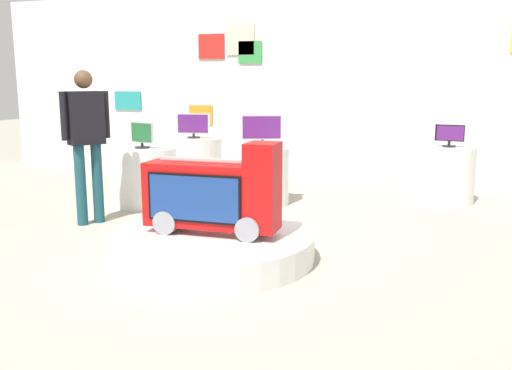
% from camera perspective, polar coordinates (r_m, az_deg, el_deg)
% --- Properties ---
extents(ground_plane, '(30.00, 30.00, 0.00)m').
position_cam_1_polar(ground_plane, '(5.49, -4.76, -6.53)').
color(ground_plane, '#A8A091').
extents(back_wall_display, '(11.80, 0.13, 3.13)m').
position_cam_1_polar(back_wall_display, '(9.54, 5.27, 10.35)').
color(back_wall_display, silver).
rests_on(back_wall_display, ground).
extents(main_display_pedestal, '(1.88, 1.88, 0.25)m').
position_cam_1_polar(main_display_pedestal, '(5.13, -4.54, -6.33)').
color(main_display_pedestal, silver).
rests_on(main_display_pedestal, ground).
extents(novelty_firetruck_tv, '(1.24, 0.39, 0.85)m').
position_cam_1_polar(novelty_firetruck_tv, '(5.00, -4.38, -1.16)').
color(novelty_firetruck_tv, gray).
rests_on(novelty_firetruck_tv, main_display_pedestal).
extents(display_pedestal_left_rear, '(0.86, 0.86, 0.76)m').
position_cam_1_polar(display_pedestal_left_rear, '(8.64, -6.40, 2.36)').
color(display_pedestal_left_rear, silver).
rests_on(display_pedestal_left_rear, ground).
extents(tv_on_left_rear, '(0.51, 0.20, 0.38)m').
position_cam_1_polar(tv_on_left_rear, '(8.57, -6.50, 6.20)').
color(tv_on_left_rear, black).
rests_on(tv_on_left_rear, display_pedestal_left_rear).
extents(display_pedestal_center_rear, '(0.88, 0.88, 0.76)m').
position_cam_1_polar(display_pedestal_center_rear, '(7.46, -11.58, 0.88)').
color(display_pedestal_center_rear, silver).
rests_on(display_pedestal_center_rear, ground).
extents(tv_on_center_rear, '(0.38, 0.20, 0.34)m').
position_cam_1_polar(tv_on_center_rear, '(7.38, -11.74, 5.14)').
color(tv_on_center_rear, black).
rests_on(tv_on_center_rear, display_pedestal_center_rear).
extents(display_pedestal_right_rear, '(0.72, 0.72, 0.76)m').
position_cam_1_polar(display_pedestal_right_rear, '(7.87, 19.16, 1.01)').
color(display_pedestal_right_rear, silver).
rests_on(display_pedestal_right_rear, ground).
extents(tv_on_right_rear, '(0.37, 0.17, 0.30)m').
position_cam_1_polar(tv_on_right_rear, '(7.80, 19.41, 4.91)').
color(tv_on_right_rear, black).
rests_on(tv_on_right_rear, display_pedestal_right_rear).
extents(display_pedestal_far_right, '(0.70, 0.70, 0.76)m').
position_cam_1_polar(display_pedestal_far_right, '(7.35, 0.67, 0.96)').
color(display_pedestal_far_right, silver).
rests_on(display_pedestal_far_right, ground).
extents(tv_on_far_right, '(0.52, 0.21, 0.43)m').
position_cam_1_polar(tv_on_far_right, '(7.27, 0.66, 5.81)').
color(tv_on_far_right, black).
rests_on(tv_on_far_right, display_pedestal_far_right).
extents(shopper_browsing_near_truck, '(0.38, 0.47, 1.74)m').
position_cam_1_polar(shopper_browsing_near_truck, '(6.51, -17.14, 4.97)').
color(shopper_browsing_near_truck, '#194751').
rests_on(shopper_browsing_near_truck, ground).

